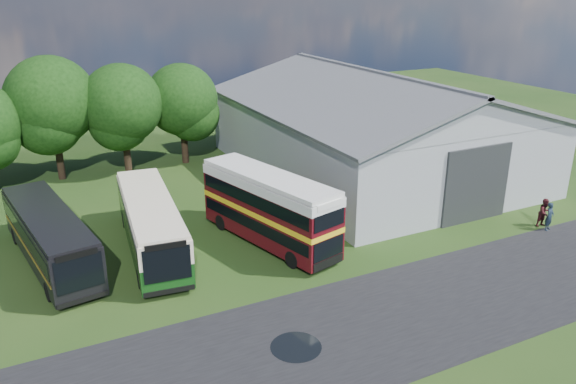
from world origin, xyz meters
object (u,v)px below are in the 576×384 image
storage_shed (370,120)px  bus_dark_single (50,237)px  visitor_a (550,217)px  bus_green_single (151,224)px  bus_maroon_double (269,209)px  visitor_b (545,213)px

storage_shed → bus_dark_single: 25.88m
visitor_a → bus_dark_single: bearing=144.0°
bus_green_single → bus_maroon_double: bearing=-10.7°
bus_dark_single → storage_shed: bearing=5.1°
bus_dark_single → bus_green_single: bearing=-18.1°
bus_maroon_double → bus_dark_single: size_ratio=0.90×
visitor_b → bus_maroon_double: bearing=164.8°
bus_green_single → bus_maroon_double: size_ratio=1.14×
bus_maroon_double → visitor_b: size_ratio=5.52×
bus_maroon_double → visitor_a: size_ratio=5.65×
storage_shed → bus_maroon_double: bearing=-145.5°
visitor_a → bus_green_single: bearing=142.1°
storage_shed → bus_maroon_double: storage_shed is taller
bus_green_single → visitor_b: 24.27m
bus_dark_single → visitor_a: size_ratio=6.29×
bus_green_single → visitor_b: size_ratio=6.31×
storage_shed → bus_dark_single: bearing=-165.9°
storage_shed → bus_green_single: size_ratio=2.12×
bus_dark_single → visitor_b: 29.58m
bus_green_single → visitor_b: bearing=-12.5°
storage_shed → bus_green_single: bearing=-160.1°
bus_green_single → bus_dark_single: bearing=176.7°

